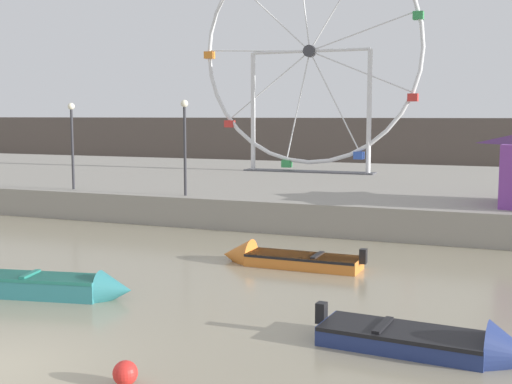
{
  "coord_description": "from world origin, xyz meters",
  "views": [
    {
      "loc": [
        9.07,
        -9.07,
        4.66
      ],
      "look_at": [
        1.53,
        9.74,
        2.33
      ],
      "focal_mm": 47.04,
      "sensor_mm": 36.0,
      "label": 1
    }
  ],
  "objects_px": {
    "motorboat_navy_blue": "(444,344)",
    "mooring_buoy_orange": "(125,373)",
    "ferris_wheel_white_frame": "(310,55)",
    "promenade_lamp_far": "(72,133)",
    "motorboat_teal_painted": "(64,286)",
    "motorboat_orange_hull": "(278,258)",
    "promenade_lamp_near": "(185,134)"
  },
  "relations": [
    {
      "from": "promenade_lamp_far",
      "to": "ferris_wheel_white_frame",
      "type": "bearing_deg",
      "value": 60.7
    },
    {
      "from": "ferris_wheel_white_frame",
      "to": "promenade_lamp_near",
      "type": "height_order",
      "value": "ferris_wheel_white_frame"
    },
    {
      "from": "ferris_wheel_white_frame",
      "to": "promenade_lamp_far",
      "type": "distance_m",
      "value": 15.55
    },
    {
      "from": "ferris_wheel_white_frame",
      "to": "promenade_lamp_near",
      "type": "relative_size",
      "value": 3.41
    },
    {
      "from": "promenade_lamp_near",
      "to": "motorboat_orange_hull",
      "type": "bearing_deg",
      "value": -42.88
    },
    {
      "from": "motorboat_teal_painted",
      "to": "mooring_buoy_orange",
      "type": "relative_size",
      "value": 9.45
    },
    {
      "from": "motorboat_teal_painted",
      "to": "motorboat_orange_hull",
      "type": "bearing_deg",
      "value": 44.07
    },
    {
      "from": "motorboat_navy_blue",
      "to": "motorboat_teal_painted",
      "type": "distance_m",
      "value": 9.57
    },
    {
      "from": "motorboat_navy_blue",
      "to": "mooring_buoy_orange",
      "type": "xyz_separation_m",
      "value": [
        -4.95,
        -3.59,
        0.0
      ]
    },
    {
      "from": "promenade_lamp_near",
      "to": "mooring_buoy_orange",
      "type": "height_order",
      "value": "promenade_lamp_near"
    },
    {
      "from": "motorboat_navy_blue",
      "to": "promenade_lamp_near",
      "type": "bearing_deg",
      "value": 139.23
    },
    {
      "from": "promenade_lamp_near",
      "to": "promenade_lamp_far",
      "type": "relative_size",
      "value": 1.02
    },
    {
      "from": "motorboat_teal_painted",
      "to": "promenade_lamp_far",
      "type": "xyz_separation_m",
      "value": [
        -8.48,
        11.72,
        3.54
      ]
    },
    {
      "from": "motorboat_navy_blue",
      "to": "mooring_buoy_orange",
      "type": "height_order",
      "value": "motorboat_navy_blue"
    },
    {
      "from": "motorboat_navy_blue",
      "to": "promenade_lamp_far",
      "type": "relative_size",
      "value": 1.11
    },
    {
      "from": "motorboat_orange_hull",
      "to": "promenade_lamp_far",
      "type": "xyz_separation_m",
      "value": [
        -12.33,
        6.15,
        3.62
      ]
    },
    {
      "from": "motorboat_navy_blue",
      "to": "promenade_lamp_far",
      "type": "distance_m",
      "value": 22.16
    },
    {
      "from": "motorboat_teal_painted",
      "to": "mooring_buoy_orange",
      "type": "distance_m",
      "value": 6.26
    },
    {
      "from": "motorboat_navy_blue",
      "to": "mooring_buoy_orange",
      "type": "bearing_deg",
      "value": -139.65
    },
    {
      "from": "motorboat_navy_blue",
      "to": "promenade_lamp_far",
      "type": "bearing_deg",
      "value": 149.93
    },
    {
      "from": "motorboat_navy_blue",
      "to": "promenade_lamp_far",
      "type": "height_order",
      "value": "promenade_lamp_far"
    },
    {
      "from": "motorboat_navy_blue",
      "to": "ferris_wheel_white_frame",
      "type": "relative_size",
      "value": 0.32
    },
    {
      "from": "motorboat_navy_blue",
      "to": "motorboat_orange_hull",
      "type": "relative_size",
      "value": 0.94
    },
    {
      "from": "motorboat_teal_painted",
      "to": "ferris_wheel_white_frame",
      "type": "relative_size",
      "value": 0.3
    },
    {
      "from": "motorboat_navy_blue",
      "to": "motorboat_teal_painted",
      "type": "height_order",
      "value": "motorboat_teal_painted"
    },
    {
      "from": "ferris_wheel_white_frame",
      "to": "promenade_lamp_far",
      "type": "bearing_deg",
      "value": -119.3
    },
    {
      "from": "promenade_lamp_near",
      "to": "ferris_wheel_white_frame",
      "type": "bearing_deg",
      "value": 84.18
    },
    {
      "from": "motorboat_navy_blue",
      "to": "ferris_wheel_white_frame",
      "type": "distance_m",
      "value": 28.69
    },
    {
      "from": "motorboat_teal_painted",
      "to": "promenade_lamp_near",
      "type": "distance_m",
      "value": 12.29
    },
    {
      "from": "ferris_wheel_white_frame",
      "to": "promenade_lamp_far",
      "type": "height_order",
      "value": "ferris_wheel_white_frame"
    },
    {
      "from": "motorboat_teal_painted",
      "to": "promenade_lamp_near",
      "type": "relative_size",
      "value": 1.02
    },
    {
      "from": "ferris_wheel_white_frame",
      "to": "mooring_buoy_orange",
      "type": "distance_m",
      "value": 30.61
    }
  ]
}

